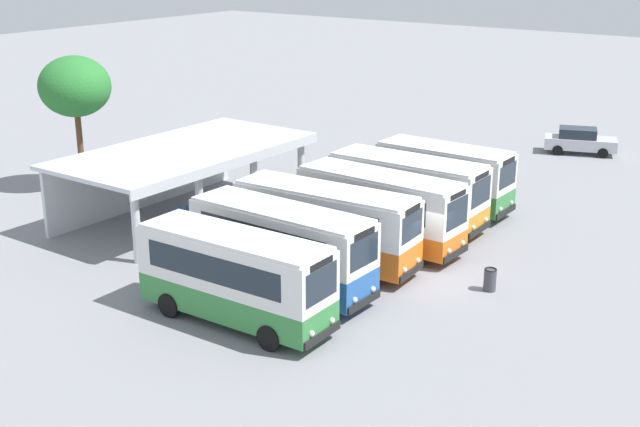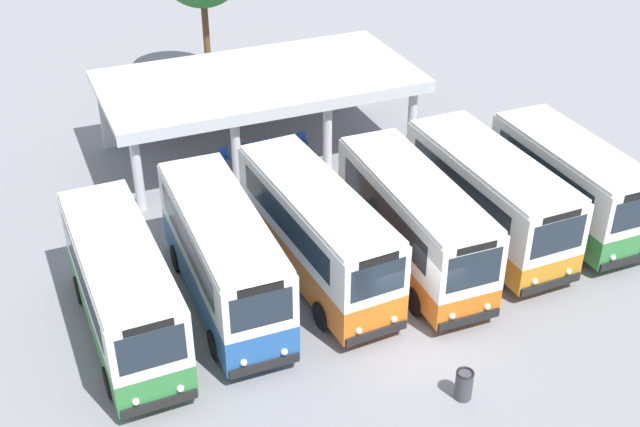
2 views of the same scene
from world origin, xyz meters
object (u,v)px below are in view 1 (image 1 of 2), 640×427
object	(u,v)px
city_bus_second_in_row	(282,246)
waiting_chair_far_end_seat	(220,200)
city_bus_fifth_blue	(407,189)
city_bus_fourth_amber	(380,207)
city_bus_middle_cream	(326,223)
waiting_chair_fifth_seat	(212,204)
parked_car_flank	(580,141)
waiting_chair_fourth_seat	(202,207)
city_bus_nearest_orange	(235,275)
waiting_chair_second_from_end	(181,214)
waiting_chair_middle_seat	(192,211)
city_bus_far_end_green	(444,175)
waiting_chair_end_by_column	(171,219)
litter_bin_apron	(490,279)

from	to	relation	value
city_bus_second_in_row	waiting_chair_far_end_seat	xyz separation A→B (m)	(5.98, 8.64, -1.32)
city_bus_second_in_row	city_bus_fifth_blue	bearing A→B (deg)	-0.14
city_bus_fourth_amber	city_bus_fifth_blue	xyz separation A→B (m)	(3.14, 0.45, -0.02)
city_bus_middle_cream	waiting_chair_fifth_seat	distance (m)	8.73
waiting_chair_far_end_seat	city_bus_second_in_row	bearing A→B (deg)	-124.70
parked_car_flank	waiting_chair_fourth_seat	size ratio (longest dim) A/B	5.43
city_bus_nearest_orange	parked_car_flank	size ratio (longest dim) A/B	1.60
city_bus_second_in_row	waiting_chair_far_end_seat	world-z (taller)	city_bus_second_in_row
parked_car_flank	waiting_chair_far_end_seat	xyz separation A→B (m)	(-21.68, 10.49, -0.31)
waiting_chair_second_from_end	waiting_chair_middle_seat	world-z (taller)	same
city_bus_far_end_green	waiting_chair_fourth_seat	size ratio (longest dim) A/B	7.86
city_bus_second_in_row	city_bus_fourth_amber	world-z (taller)	city_bus_second_in_row
city_bus_middle_cream	waiting_chair_middle_seat	world-z (taller)	city_bus_middle_cream
city_bus_fourth_amber	waiting_chair_far_end_seat	world-z (taller)	city_bus_fourth_amber
city_bus_nearest_orange	city_bus_second_in_row	world-z (taller)	city_bus_second_in_row
city_bus_middle_cream	city_bus_fifth_blue	xyz separation A→B (m)	(6.27, -0.20, -0.03)
city_bus_fourth_amber	waiting_chair_second_from_end	xyz separation A→B (m)	(-3.03, 9.11, -1.30)
city_bus_second_in_row	waiting_chair_far_end_seat	size ratio (longest dim) A/B	8.91
city_bus_fifth_blue	waiting_chair_far_end_seat	world-z (taller)	city_bus_fifth_blue
city_bus_second_in_row	city_bus_fourth_amber	xyz separation A→B (m)	(6.27, -0.47, -0.03)
waiting_chair_far_end_seat	city_bus_middle_cream	bearing A→B (deg)	-108.59
city_bus_middle_cream	city_bus_fourth_amber	bearing A→B (deg)	-11.78
city_bus_middle_cream	waiting_chair_fifth_seat	world-z (taller)	city_bus_middle_cream
waiting_chair_fifth_seat	waiting_chair_end_by_column	bearing A→B (deg)	179.73
parked_car_flank	city_bus_fifth_blue	bearing A→B (deg)	174.29
city_bus_second_in_row	city_bus_far_end_green	size ratio (longest dim) A/B	1.13
city_bus_nearest_orange	waiting_chair_end_by_column	world-z (taller)	city_bus_nearest_orange
city_bus_second_in_row	city_bus_fifth_blue	size ratio (longest dim) A/B	1.02
city_bus_fifth_blue	parked_car_flank	xyz separation A→B (m)	(18.25, -1.82, -0.97)
city_bus_middle_cream	waiting_chair_far_end_seat	xyz separation A→B (m)	(2.85, 8.46, -1.30)
city_bus_middle_cream	waiting_chair_far_end_seat	bearing A→B (deg)	71.41
waiting_chair_end_by_column	litter_bin_apron	bearing A→B (deg)	-82.00
parked_car_flank	city_bus_fourth_amber	bearing A→B (deg)	176.32
city_bus_fourth_amber	waiting_chair_second_from_end	world-z (taller)	city_bus_fourth_amber
city_bus_nearest_orange	waiting_chair_fifth_seat	bearing A→B (deg)	46.75
city_bus_far_end_green	litter_bin_apron	distance (m)	10.11
waiting_chair_fourth_seat	waiting_chair_far_end_seat	bearing A→B (deg)	2.62
city_bus_middle_cream	waiting_chair_far_end_seat	distance (m)	9.02
city_bus_second_in_row	litter_bin_apron	world-z (taller)	city_bus_second_in_row
waiting_chair_end_by_column	waiting_chair_far_end_seat	size ratio (longest dim) A/B	1.00
litter_bin_apron	city_bus_nearest_orange	bearing A→B (deg)	142.22
waiting_chair_end_by_column	waiting_chair_fourth_seat	world-z (taller)	same
waiting_chair_far_end_seat	city_bus_far_end_green	bearing A→B (deg)	-53.68
waiting_chair_middle_seat	waiting_chair_end_by_column	bearing A→B (deg)	-178.32
parked_car_flank	waiting_chair_middle_seat	world-z (taller)	parked_car_flank
parked_car_flank	waiting_chair_fifth_seat	xyz separation A→B (m)	(-22.36, 10.39, -0.31)
waiting_chair_end_by_column	litter_bin_apron	distance (m)	15.18
waiting_chair_end_by_column	waiting_chair_fifth_seat	xyz separation A→B (m)	(2.74, -0.01, 0.00)
city_bus_fourth_amber	litter_bin_apron	world-z (taller)	city_bus_fourth_amber
city_bus_fifth_blue	city_bus_far_end_green	size ratio (longest dim) A/B	1.11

